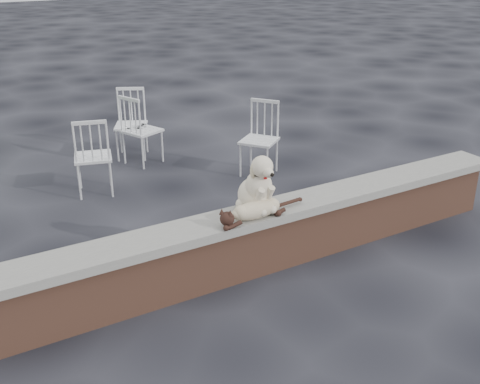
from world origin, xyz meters
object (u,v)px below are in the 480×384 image
dog (254,181)px  chair_c (93,155)px  chair_d (259,139)px  chair_e (142,129)px  chair_b (131,124)px  cat (255,209)px

dog → chair_c: bearing=104.7°
dog → chair_d: bearing=55.0°
chair_c → chair_e: bearing=-126.4°
chair_b → chair_d: size_ratio=1.00×
dog → chair_d: (1.28, 1.96, -0.38)m
chair_c → chair_b: size_ratio=1.00×
dog → chair_b: dog is taller
cat → chair_b: size_ratio=1.11×
cat → chair_c: size_ratio=1.11×
dog → cat: size_ratio=0.52×
cat → chair_c: bearing=102.1°
dog → chair_e: dog is taller
dog → chair_e: size_ratio=0.58×
dog → chair_c: size_ratio=0.58×
cat → chair_d: 2.52m
chair_d → chair_c: bearing=-139.9°
cat → chair_e: bearing=84.0°
chair_c → chair_e: same height
chair_b → chair_c: bearing=-103.3°
chair_b → chair_d: 1.86m
chair_d → chair_e: same height
dog → chair_b: bearing=86.3°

